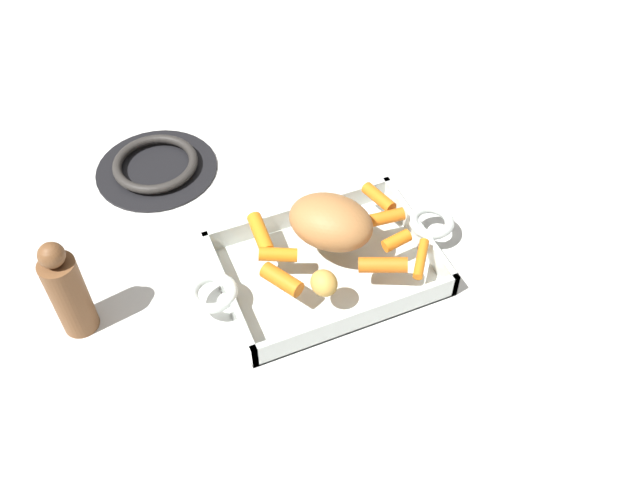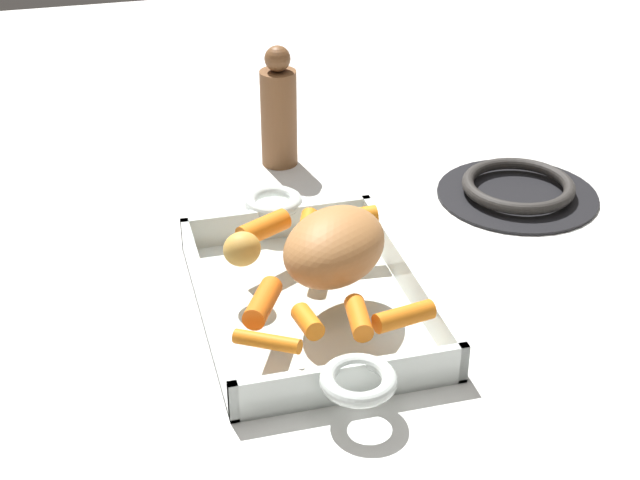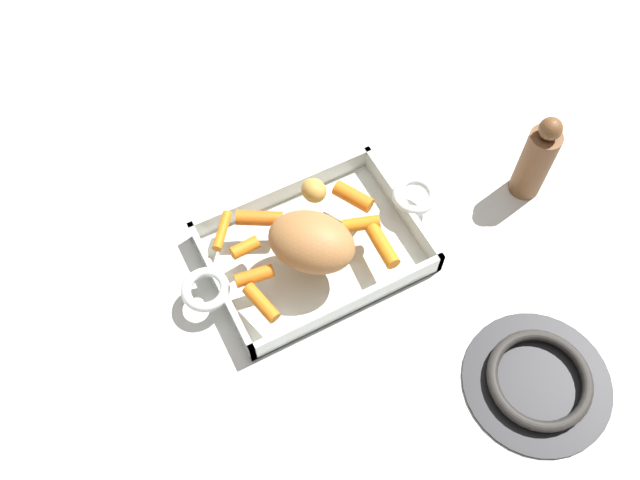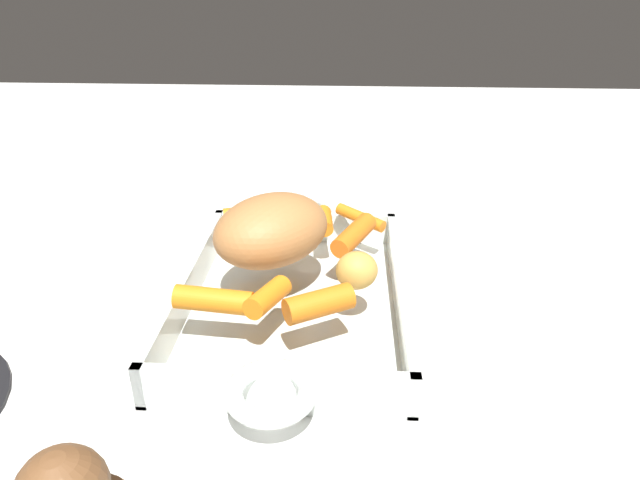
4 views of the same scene
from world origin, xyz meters
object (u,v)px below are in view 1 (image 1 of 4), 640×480
at_px(pork_roast, 331,222).
at_px(baby_carrot_center_right, 282,280).
at_px(pepper_mill, 68,292).
at_px(baby_carrot_long, 261,234).
at_px(stove_burner_rear, 156,166).
at_px(baby_carrot_center_left, 379,198).
at_px(baby_carrot_northeast, 421,259).
at_px(baby_carrot_southeast, 278,255).
at_px(baby_carrot_short, 383,265).
at_px(baby_carrot_southwest, 397,241).
at_px(roasting_dish, 327,266).
at_px(potato_halved, 324,283).
at_px(baby_carrot_northwest, 386,217).

relative_size(pork_roast, baby_carrot_center_right, 2.05).
relative_size(baby_carrot_center_right, pepper_mill, 0.37).
height_order(baby_carrot_long, pepper_mill, pepper_mill).
bearing_deg(stove_burner_rear, baby_carrot_center_left, -41.53).
height_order(baby_carrot_long, baby_carrot_northeast, baby_carrot_long).
xyz_separation_m(baby_carrot_southeast, baby_carrot_short, (0.13, -0.08, 0.00)).
relative_size(pork_roast, baby_carrot_southwest, 3.02).
height_order(baby_carrot_short, stove_burner_rear, baby_carrot_short).
relative_size(roasting_dish, potato_halved, 10.40).
xyz_separation_m(potato_halved, pepper_mill, (-0.32, 0.11, 0.01)).
relative_size(pork_roast, pepper_mill, 0.75).
height_order(baby_carrot_center_right, potato_halved, potato_halved).
bearing_deg(baby_carrot_short, baby_carrot_center_right, 167.71).
xyz_separation_m(baby_carrot_short, baby_carrot_center_left, (0.06, 0.12, -0.00)).
bearing_deg(baby_carrot_center_left, potato_halved, -139.15).
bearing_deg(baby_carrot_long, baby_carrot_short, -41.93).
relative_size(baby_carrot_northwest, potato_halved, 1.38).
bearing_deg(potato_halved, baby_carrot_long, 110.22).
xyz_separation_m(baby_carrot_long, pepper_mill, (-0.28, -0.01, 0.02)).
relative_size(baby_carrot_long, potato_halved, 1.72).
height_order(baby_carrot_northwest, potato_halved, potato_halved).
bearing_deg(pepper_mill, baby_carrot_center_right, -16.21).
height_order(pork_roast, baby_carrot_center_right, pork_roast).
distance_m(pork_roast, baby_carrot_southeast, 0.09).
distance_m(baby_carrot_northeast, pepper_mill, 0.49).
relative_size(baby_carrot_southwest, pepper_mill, 0.25).
bearing_deg(baby_carrot_long, stove_burner_rear, 111.05).
distance_m(baby_carrot_southeast, baby_carrot_southwest, 0.17).
height_order(pork_roast, baby_carrot_northeast, pork_roast).
relative_size(baby_carrot_long, stove_burner_rear, 0.33).
xyz_separation_m(baby_carrot_center_right, potato_halved, (0.05, -0.03, 0.01)).
bearing_deg(baby_carrot_southeast, baby_carrot_southwest, -14.18).
bearing_deg(pork_roast, baby_carrot_long, 156.81).
distance_m(baby_carrot_center_left, pepper_mill, 0.47).
relative_size(baby_carrot_center_right, baby_carrot_southwest, 1.47).
distance_m(baby_carrot_center_right, baby_carrot_northwest, 0.19).
height_order(pork_roast, baby_carrot_southwest, pork_roast).
bearing_deg(pork_roast, roasting_dish, -124.28).
relative_size(baby_carrot_southwest, baby_carrot_northeast, 0.64).
relative_size(baby_carrot_center_right, baby_carrot_short, 0.89).
bearing_deg(baby_carrot_center_left, baby_carrot_southwest, -99.81).
relative_size(baby_carrot_northwest, baby_carrot_short, 0.80).
xyz_separation_m(baby_carrot_long, baby_carrot_center_right, (-0.00, -0.09, 0.00)).
height_order(baby_carrot_southwest, baby_carrot_northeast, baby_carrot_southwest).
height_order(baby_carrot_northeast, potato_halved, potato_halved).
xyz_separation_m(potato_halved, stove_burner_rear, (-0.15, 0.39, -0.06)).
bearing_deg(baby_carrot_center_left, baby_carrot_northeast, -89.24).
xyz_separation_m(pork_roast, baby_carrot_center_left, (0.10, 0.04, -0.03)).
bearing_deg(baby_carrot_center_left, baby_carrot_northwest, -101.88).
distance_m(roasting_dish, baby_carrot_long, 0.11).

